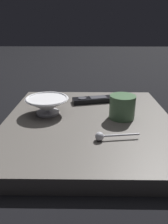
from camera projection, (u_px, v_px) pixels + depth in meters
name	position (u px, v px, depth m)	size (l,w,h in m)	color
ground_plane	(89.00, 131.00, 0.76)	(6.00, 6.00, 0.00)	black
table	(89.00, 125.00, 0.75)	(0.62, 0.58, 0.05)	#5B5651
cereal_bowl	(47.00, 105.00, 0.78)	(0.16, 0.16, 0.06)	silver
coffee_mug	(122.00, 107.00, 0.74)	(0.09, 0.09, 0.08)	#4C724C
teaspoon	(104.00, 136.00, 0.60)	(0.03, 0.13, 0.03)	silver
tv_remote_near	(93.00, 100.00, 0.90)	(0.09, 0.18, 0.02)	black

